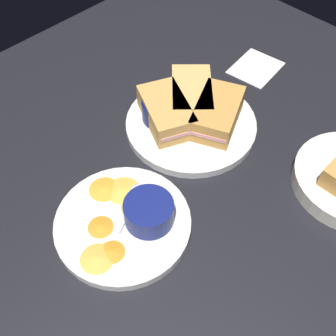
{
  "coord_description": "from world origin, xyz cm",
  "views": [
    {
      "loc": [
        39.28,
        29.82,
        59.86
      ],
      "look_at": [
        7.48,
        -1.66,
        3.0
      ],
      "focal_mm": 44.91,
      "sensor_mm": 36.0,
      "label": 1
    }
  ],
  "objects_px": {
    "sandwich_half_extra": "(166,112)",
    "spoon_by_dark_ramekin": "(191,125)",
    "plate_chips_companion": "(123,224)",
    "ramekin_dark_sauce": "(162,109)",
    "spoon_by_gravy_ramekin": "(134,197)",
    "sandwich_half_far": "(192,95)",
    "ramekin_light_gravy": "(149,211)",
    "sandwich_half_near": "(217,113)",
    "plate_sandwich_main": "(191,124)"
  },
  "relations": [
    {
      "from": "plate_sandwich_main",
      "to": "plate_chips_companion",
      "type": "height_order",
      "value": "same"
    },
    {
      "from": "sandwich_half_near",
      "to": "sandwich_half_extra",
      "type": "xyz_separation_m",
      "value": [
        0.07,
        -0.07,
        0.0
      ]
    },
    {
      "from": "plate_sandwich_main",
      "to": "sandwich_half_extra",
      "type": "xyz_separation_m",
      "value": [
        0.03,
        -0.04,
        0.03
      ]
    },
    {
      "from": "sandwich_half_near",
      "to": "spoon_by_gravy_ramekin",
      "type": "distance_m",
      "value": 0.23
    },
    {
      "from": "spoon_by_gravy_ramekin",
      "to": "ramekin_light_gravy",
      "type": "bearing_deg",
      "value": 78.29
    },
    {
      "from": "spoon_by_dark_ramekin",
      "to": "plate_chips_companion",
      "type": "relative_size",
      "value": 0.44
    },
    {
      "from": "spoon_by_gravy_ramekin",
      "to": "plate_chips_companion",
      "type": "bearing_deg",
      "value": 25.05
    },
    {
      "from": "plate_chips_companion",
      "to": "spoon_by_gravy_ramekin",
      "type": "bearing_deg",
      "value": -154.95
    },
    {
      "from": "spoon_by_dark_ramekin",
      "to": "spoon_by_gravy_ramekin",
      "type": "height_order",
      "value": "same"
    },
    {
      "from": "spoon_by_gravy_ramekin",
      "to": "sandwich_half_near",
      "type": "bearing_deg",
      "value": -175.57
    },
    {
      "from": "sandwich_half_near",
      "to": "ramekin_light_gravy",
      "type": "relative_size",
      "value": 1.88
    },
    {
      "from": "ramekin_light_gravy",
      "to": "spoon_by_gravy_ramekin",
      "type": "distance_m",
      "value": 0.05
    },
    {
      "from": "plate_sandwich_main",
      "to": "sandwich_half_extra",
      "type": "distance_m",
      "value": 0.06
    },
    {
      "from": "spoon_by_dark_ramekin",
      "to": "plate_chips_companion",
      "type": "bearing_deg",
      "value": 15.76
    },
    {
      "from": "sandwich_half_far",
      "to": "spoon_by_gravy_ramekin",
      "type": "relative_size",
      "value": 1.52
    },
    {
      "from": "ramekin_dark_sauce",
      "to": "spoon_by_gravy_ramekin",
      "type": "relative_size",
      "value": 0.81
    },
    {
      "from": "plate_sandwich_main",
      "to": "sandwich_half_far",
      "type": "relative_size",
      "value": 1.74
    },
    {
      "from": "sandwich_half_near",
      "to": "sandwich_half_extra",
      "type": "distance_m",
      "value": 0.1
    },
    {
      "from": "sandwich_half_near",
      "to": "ramekin_dark_sauce",
      "type": "xyz_separation_m",
      "value": [
        0.06,
        -0.08,
        -0.0
      ]
    },
    {
      "from": "sandwich_half_near",
      "to": "plate_chips_companion",
      "type": "relative_size",
      "value": 0.68
    },
    {
      "from": "sandwich_half_far",
      "to": "spoon_by_gravy_ramekin",
      "type": "distance_m",
      "value": 0.25
    },
    {
      "from": "sandwich_half_near",
      "to": "ramekin_dark_sauce",
      "type": "height_order",
      "value": "sandwich_half_near"
    },
    {
      "from": "ramekin_dark_sauce",
      "to": "spoon_by_gravy_ramekin",
      "type": "bearing_deg",
      "value": 31.09
    },
    {
      "from": "plate_chips_companion",
      "to": "spoon_by_gravy_ramekin",
      "type": "height_order",
      "value": "spoon_by_gravy_ramekin"
    },
    {
      "from": "ramekin_dark_sauce",
      "to": "spoon_by_dark_ramekin",
      "type": "xyz_separation_m",
      "value": [
        -0.02,
        0.06,
        -0.02
      ]
    },
    {
      "from": "spoon_by_dark_ramekin",
      "to": "sandwich_half_far",
      "type": "bearing_deg",
      "value": -137.64
    },
    {
      "from": "sandwich_half_extra",
      "to": "ramekin_dark_sauce",
      "type": "relative_size",
      "value": 1.93
    },
    {
      "from": "ramekin_dark_sauce",
      "to": "plate_chips_companion",
      "type": "distance_m",
      "value": 0.24
    },
    {
      "from": "sandwich_half_extra",
      "to": "ramekin_dark_sauce",
      "type": "bearing_deg",
      "value": -94.62
    },
    {
      "from": "sandwich_half_far",
      "to": "sandwich_half_near",
      "type": "bearing_deg",
      "value": 87.9
    },
    {
      "from": "spoon_by_dark_ramekin",
      "to": "plate_sandwich_main",
      "type": "bearing_deg",
      "value": -139.78
    },
    {
      "from": "sandwich_half_far",
      "to": "sandwich_half_extra",
      "type": "xyz_separation_m",
      "value": [
        0.07,
        -0.0,
        0.0
      ]
    },
    {
      "from": "sandwich_half_extra",
      "to": "spoon_by_gravy_ramekin",
      "type": "xyz_separation_m",
      "value": [
        0.17,
        0.09,
        -0.02
      ]
    },
    {
      "from": "ramekin_dark_sauce",
      "to": "ramekin_light_gravy",
      "type": "bearing_deg",
      "value": 40.03
    },
    {
      "from": "plate_chips_companion",
      "to": "sandwich_half_extra",
      "type": "bearing_deg",
      "value": -152.52
    },
    {
      "from": "sandwich_half_extra",
      "to": "spoon_by_dark_ramekin",
      "type": "bearing_deg",
      "value": 118.75
    },
    {
      "from": "sandwich_half_extra",
      "to": "spoon_by_gravy_ramekin",
      "type": "distance_m",
      "value": 0.19
    },
    {
      "from": "sandwich_half_extra",
      "to": "plate_chips_companion",
      "type": "distance_m",
      "value": 0.24
    },
    {
      "from": "sandwich_half_far",
      "to": "sandwich_half_extra",
      "type": "height_order",
      "value": "same"
    },
    {
      "from": "spoon_by_dark_ramekin",
      "to": "plate_chips_companion",
      "type": "height_order",
      "value": "spoon_by_dark_ramekin"
    },
    {
      "from": "plate_sandwich_main",
      "to": "ramekin_dark_sauce",
      "type": "bearing_deg",
      "value": -56.1
    },
    {
      "from": "sandwich_half_far",
      "to": "ramekin_light_gravy",
      "type": "height_order",
      "value": "sandwich_half_far"
    },
    {
      "from": "sandwich_half_far",
      "to": "ramekin_dark_sauce",
      "type": "distance_m",
      "value": 0.07
    },
    {
      "from": "ramekin_dark_sauce",
      "to": "spoon_by_gravy_ramekin",
      "type": "xyz_separation_m",
      "value": [
        0.17,
        0.1,
        -0.02
      ]
    },
    {
      "from": "ramekin_dark_sauce",
      "to": "plate_chips_companion",
      "type": "bearing_deg",
      "value": 29.9
    },
    {
      "from": "sandwich_half_extra",
      "to": "plate_chips_companion",
      "type": "bearing_deg",
      "value": 27.48
    },
    {
      "from": "ramekin_dark_sauce",
      "to": "sandwich_half_far",
      "type": "bearing_deg",
      "value": 167.76
    },
    {
      "from": "plate_chips_companion",
      "to": "spoon_by_dark_ramekin",
      "type": "bearing_deg",
      "value": -164.24
    },
    {
      "from": "spoon_by_dark_ramekin",
      "to": "ramekin_light_gravy",
      "type": "distance_m",
      "value": 0.22
    },
    {
      "from": "sandwich_half_near",
      "to": "spoon_by_dark_ramekin",
      "type": "relative_size",
      "value": 1.55
    }
  ]
}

